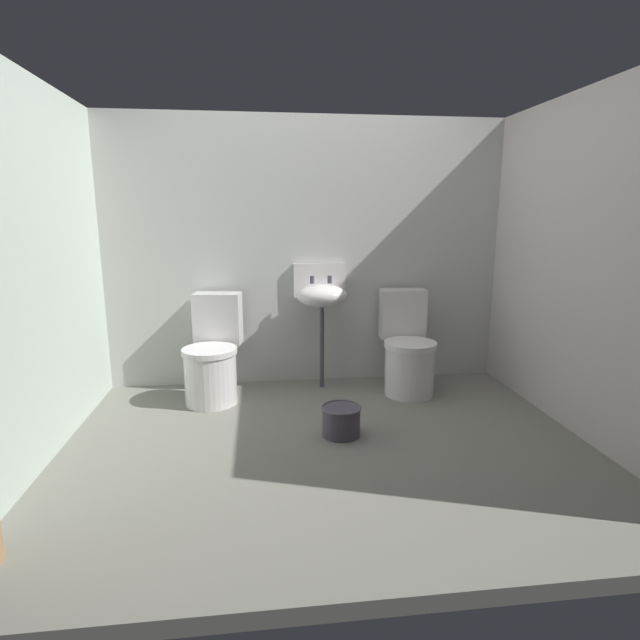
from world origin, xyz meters
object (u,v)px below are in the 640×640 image
Objects in this scene: toilet_left at (213,358)px; toilet_right at (407,351)px; bucket at (341,420)px; sink at (321,295)px.

toilet_right is (1.50, -0.00, 0.00)m from toilet_left.
sink is at bearing 90.57° from bucket.
toilet_right is 0.81m from sink.
toilet_right reaches higher than bucket.
toilet_right is at bearing -15.94° from sink.
sink is at bearing -12.41° from toilet_right.
toilet_left reaches higher than bucket.
sink is (0.85, 0.19, 0.43)m from toilet_left.
bucket is at bearing 147.35° from toilet_left.
bucket is (-0.65, -0.75, -0.22)m from toilet_right.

